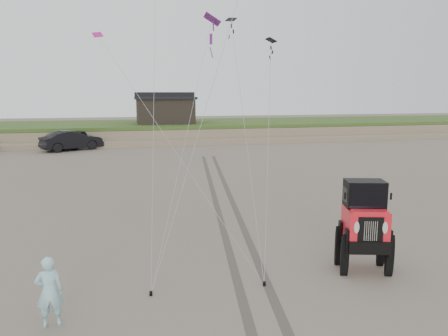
{
  "coord_description": "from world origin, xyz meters",
  "views": [
    {
      "loc": [
        -2.47,
        -11.28,
        5.19
      ],
      "look_at": [
        0.82,
        3.0,
        2.6
      ],
      "focal_mm": 35.0,
      "sensor_mm": 36.0,
      "label": 1
    }
  ],
  "objects": [
    {
      "name": "truck_b",
      "position": [
        -7.0,
        29.3,
        0.87
      ],
      "size": [
        5.52,
        4.09,
        1.74
      ],
      "primitive_type": "imported",
      "rotation": [
        0.0,
        0.0,
        2.06
      ],
      "color": "black",
      "rests_on": "ground"
    },
    {
      "name": "jeep",
      "position": [
        4.19,
        -0.43,
        1.06
      ],
      "size": [
        3.87,
        6.15,
        2.13
      ],
      "primitive_type": null,
      "rotation": [
        0.0,
        0.0,
        -0.26
      ],
      "color": "red",
      "rests_on": "ground"
    },
    {
      "name": "stake_aux",
      "position": [
        1.07,
        -0.75,
        0.06
      ],
      "size": [
        0.08,
        0.08,
        0.12
      ],
      "primitive_type": "cylinder",
      "color": "black",
      "rests_on": "ground"
    },
    {
      "name": "cabin",
      "position": [
        2.0,
        37.0,
        3.24
      ],
      "size": [
        6.4,
        5.4,
        3.35
      ],
      "color": "black",
      "rests_on": "dune_ridge"
    },
    {
      "name": "stake_main",
      "position": [
        -1.95,
        -0.65,
        0.06
      ],
      "size": [
        0.08,
        0.08,
        0.12
      ],
      "primitive_type": "cylinder",
      "color": "black",
      "rests_on": "ground"
    },
    {
      "name": "truck_c",
      "position": [
        -7.0,
        31.15,
        0.73
      ],
      "size": [
        3.63,
        5.44,
        1.46
      ],
      "primitive_type": "imported",
      "rotation": [
        0.0,
        0.0,
        -0.34
      ],
      "color": "black",
      "rests_on": "ground"
    },
    {
      "name": "tire_tracks",
      "position": [
        2.0,
        8.0,
        0.0
      ],
      "size": [
        5.22,
        29.74,
        0.01
      ],
      "color": "#4C443D",
      "rests_on": "ground"
    },
    {
      "name": "man",
      "position": [
        -4.21,
        -1.62,
        0.81
      ],
      "size": [
        0.63,
        0.45,
        1.63
      ],
      "primitive_type": "imported",
      "rotation": [
        0.0,
        0.0,
        3.26
      ],
      "color": "#98DDEB",
      "rests_on": "ground"
    },
    {
      "name": "dune_ridge",
      "position": [
        0.0,
        37.5,
        0.82
      ],
      "size": [
        160.0,
        14.25,
        1.73
      ],
      "color": "#7A6B54",
      "rests_on": "ground"
    },
    {
      "name": "ground",
      "position": [
        0.0,
        0.0,
        0.0
      ],
      "size": [
        160.0,
        160.0,
        0.0
      ],
      "primitive_type": "plane",
      "color": "#6B6054",
      "rests_on": "ground"
    }
  ]
}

